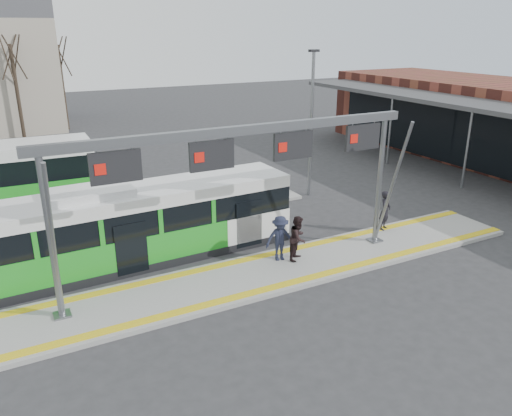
{
  "coord_description": "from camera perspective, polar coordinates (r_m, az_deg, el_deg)",
  "views": [
    {
      "loc": [
        -7.39,
        -13.88,
        8.27
      ],
      "look_at": [
        1.49,
        3.0,
        1.37
      ],
      "focal_mm": 35.0,
      "sensor_mm": 36.0,
      "label": 1
    }
  ],
  "objects": [
    {
      "name": "ground",
      "position": [
        17.77,
        0.25,
        -7.86
      ],
      "size": [
        120.0,
        120.0,
        0.0
      ],
      "primitive_type": "plane",
      "color": "#2D2D30",
      "rests_on": "ground"
    },
    {
      "name": "platform_main",
      "position": [
        17.73,
        0.25,
        -7.65
      ],
      "size": [
        22.0,
        3.0,
        0.15
      ],
      "primitive_type": "cube",
      "color": "gray",
      "rests_on": "ground"
    },
    {
      "name": "platform_second",
      "position": [
        23.61,
        -17.73,
        -1.42
      ],
      "size": [
        20.0,
        3.0,
        0.15
      ],
      "primitive_type": "cube",
      "color": "gray",
      "rests_on": "ground"
    },
    {
      "name": "tactile_main",
      "position": [
        17.69,
        0.26,
        -7.4
      ],
      "size": [
        22.0,
        2.65,
        0.02
      ],
      "color": "yellow",
      "rests_on": "platform_main"
    },
    {
      "name": "tactile_second",
      "position": [
        24.65,
        -18.26,
        -0.37
      ],
      "size": [
        20.0,
        0.35,
        0.02
      ],
      "color": "yellow",
      "rests_on": "platform_second"
    },
    {
      "name": "gantry",
      "position": [
        16.28,
        -1.23,
        5.76
      ],
      "size": [
        13.0,
        1.68,
        5.2
      ],
      "color": "slate",
      "rests_on": "platform_main"
    },
    {
      "name": "hero_bus",
      "position": [
        18.99,
        -12.54,
        -1.81
      ],
      "size": [
        11.27,
        2.78,
        3.08
      ],
      "rotation": [
        0.0,
        0.0,
        0.04
      ],
      "color": "black",
      "rests_on": "ground"
    },
    {
      "name": "passenger_a",
      "position": [
        21.8,
        14.54,
        -0.27
      ],
      "size": [
        0.74,
        0.65,
        1.7
      ],
      "primitive_type": "imported",
      "rotation": [
        0.0,
        0.0,
        0.5
      ],
      "color": "black",
      "rests_on": "platform_main"
    },
    {
      "name": "passenger_b",
      "position": [
        18.45,
        4.84,
        -3.43
      ],
      "size": [
        1.04,
        1.01,
        1.69
      ],
      "primitive_type": "imported",
      "rotation": [
        0.0,
        0.0,
        0.66
      ],
      "color": "black",
      "rests_on": "platform_main"
    },
    {
      "name": "passenger_c",
      "position": [
        18.34,
        2.76,
        -3.47
      ],
      "size": [
        1.21,
        0.84,
        1.72
      ],
      "primitive_type": "imported",
      "rotation": [
        0.0,
        0.0,
        -0.19
      ],
      "color": "#1D2135",
      "rests_on": "platform_main"
    },
    {
      "name": "tree_left",
      "position": [
        43.24,
        -26.13,
        15.14
      ],
      "size": [
        1.4,
        1.4,
        8.11
      ],
      "color": "#382B21",
      "rests_on": "ground"
    },
    {
      "name": "tree_mid",
      "position": [
        46.03,
        -21.59,
        15.73
      ],
      "size": [
        1.4,
        1.4,
        7.92
      ],
      "color": "#382B21",
      "rests_on": "ground"
    },
    {
      "name": "lamp_east",
      "position": [
        25.43,
        6.34,
        9.86
      ],
      "size": [
        0.5,
        0.25,
        7.32
      ],
      "color": "slate",
      "rests_on": "ground"
    }
  ]
}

